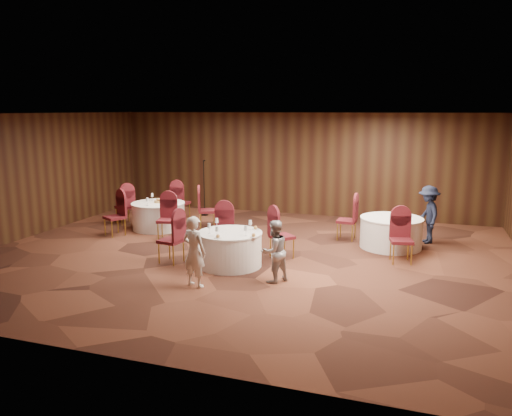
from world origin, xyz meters
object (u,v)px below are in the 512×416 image
(table_left, at_px, (159,216))
(woman_a, at_px, (194,252))
(table_main, at_px, (230,249))
(woman_b, at_px, (274,251))
(table_right, at_px, (391,232))
(mic_stand, at_px, (204,199))
(man_c, at_px, (428,215))

(table_left, distance_m, woman_a, 4.92)
(table_main, height_order, woman_b, woman_b)
(table_right, height_order, mic_stand, mic_stand)
(table_main, bearing_deg, woman_b, -29.71)
(table_main, distance_m, table_left, 4.02)
(table_right, xyz_separation_m, woman_a, (-3.33, -3.98, 0.31))
(mic_stand, height_order, woman_b, mic_stand)
(table_left, bearing_deg, table_main, -38.78)
(table_left, distance_m, mic_stand, 2.12)
(table_left, height_order, mic_stand, mic_stand)
(mic_stand, bearing_deg, woman_b, -53.80)
(table_main, distance_m, mic_stand, 5.30)
(table_main, height_order, mic_stand, mic_stand)
(table_left, xyz_separation_m, woman_a, (2.97, -3.91, 0.31))
(woman_b, relative_size, man_c, 0.85)
(woman_b, xyz_separation_m, man_c, (2.82, 4.00, 0.11))
(mic_stand, bearing_deg, table_main, -59.81)
(table_right, relative_size, woman_a, 1.09)
(woman_b, bearing_deg, table_right, -176.46)
(man_c, bearing_deg, mic_stand, -117.45)
(mic_stand, xyz_separation_m, man_c, (6.67, -1.26, 0.20))
(mic_stand, relative_size, man_c, 1.21)
(table_main, distance_m, woman_b, 1.38)
(table_left, height_order, table_right, same)
(woman_a, bearing_deg, mic_stand, -52.99)
(table_left, distance_m, woman_b, 5.37)
(table_left, relative_size, woman_b, 1.21)
(woman_b, height_order, man_c, man_c)
(table_main, distance_m, woman_a, 1.44)
(table_left, relative_size, table_right, 0.99)
(mic_stand, bearing_deg, woman_a, -67.29)
(mic_stand, height_order, man_c, mic_stand)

